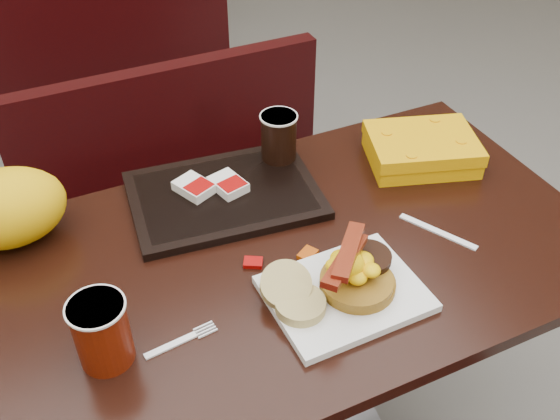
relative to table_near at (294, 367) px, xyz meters
name	(u,v)px	position (x,y,z in m)	size (l,w,h in m)	color
table_near	(294,367)	(0.00, 0.00, 0.00)	(1.20, 0.70, 0.75)	black
bench_near_n	(195,201)	(0.00, 0.70, -0.02)	(1.00, 0.46, 0.72)	black
bench_far_s	(105,46)	(0.00, 1.90, -0.02)	(1.00, 0.46, 0.72)	black
platter	(345,294)	(0.02, -0.15, 0.38)	(0.27, 0.21, 0.02)	white
pancake_stack	(358,281)	(0.05, -0.15, 0.41)	(0.14, 0.14, 0.03)	#8C5D17
sausage_patty	(368,257)	(0.08, -0.12, 0.43)	(0.09, 0.09, 0.01)	black
scrambled_eggs	(350,266)	(0.03, -0.14, 0.44)	(0.09, 0.08, 0.05)	#EDAA04
bacon_strips	(345,259)	(0.02, -0.15, 0.47)	(0.16, 0.07, 0.01)	#4D0B05
muffin_bottom	(300,305)	(-0.07, -0.15, 0.40)	(0.09, 0.09, 0.02)	tan
muffin_top	(286,285)	(-0.08, -0.11, 0.41)	(0.09, 0.09, 0.02)	tan
coffee_cup_near	(102,332)	(-0.39, -0.10, 0.44)	(0.09, 0.09, 0.12)	#901F05
fork	(171,345)	(-0.30, -0.12, 0.38)	(0.13, 0.02, 0.00)	white
knife	(438,232)	(0.28, -0.07, 0.38)	(0.17, 0.01, 0.00)	white
condiment_syrup	(308,254)	(0.01, -0.02, 0.38)	(0.04, 0.03, 0.01)	#AA3F07
condiment_ketchup	(253,263)	(-0.09, 0.00, 0.38)	(0.04, 0.03, 0.01)	#8C0504
tray	(224,195)	(-0.07, 0.21, 0.38)	(0.39, 0.28, 0.02)	black
hashbrown_sleeve_left	(194,187)	(-0.13, 0.24, 0.40)	(0.06, 0.08, 0.02)	silver
hashbrown_sleeve_right	(228,184)	(-0.06, 0.22, 0.40)	(0.06, 0.08, 0.02)	silver
coffee_cup_far	(279,137)	(0.09, 0.28, 0.45)	(0.08, 0.08, 0.11)	black
clamshell	(422,149)	(0.39, 0.15, 0.41)	(0.24, 0.18, 0.06)	#DF9903
paper_bag	(8,208)	(-0.49, 0.27, 0.45)	(0.22, 0.16, 0.15)	#F4B808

